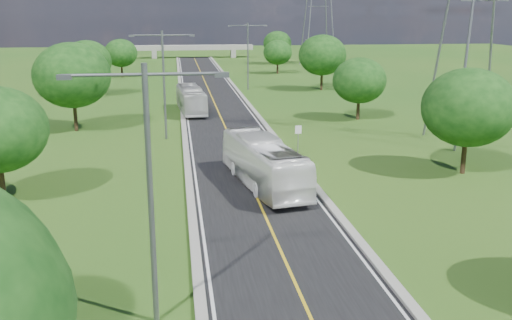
% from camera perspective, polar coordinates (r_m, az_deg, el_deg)
% --- Properties ---
extents(ground, '(260.00, 260.00, 0.00)m').
position_cam_1_polar(ground, '(69.44, -3.85, 4.95)').
color(ground, '#265718').
rests_on(ground, ground).
extents(road, '(8.00, 150.00, 0.06)m').
position_cam_1_polar(road, '(75.34, -4.20, 5.74)').
color(road, black).
rests_on(road, ground).
extents(curb_left, '(0.50, 150.00, 0.22)m').
position_cam_1_polar(curb_left, '(75.17, -7.45, 5.70)').
color(curb_left, gray).
rests_on(curb_left, ground).
extents(curb_right, '(0.50, 150.00, 0.22)m').
position_cam_1_polar(curb_right, '(75.72, -0.97, 5.88)').
color(curb_right, gray).
rests_on(curb_right, ground).
extents(speed_limit_sign, '(0.55, 0.09, 2.40)m').
position_cam_1_polar(speed_limit_sign, '(48.41, 4.24, 2.58)').
color(speed_limit_sign, slate).
rests_on(speed_limit_sign, ground).
extents(overpass, '(30.00, 3.00, 3.20)m').
position_cam_1_polar(overpass, '(148.63, -6.23, 11.05)').
color(overpass, gray).
rests_on(overpass, ground).
extents(streetlight_near_left, '(5.90, 0.25, 10.00)m').
position_cam_1_polar(streetlight_near_left, '(21.10, -10.61, -1.52)').
color(streetlight_near_left, slate).
rests_on(streetlight_near_left, ground).
extents(streetlight_mid_left, '(5.90, 0.25, 10.00)m').
position_cam_1_polar(streetlight_mid_left, '(53.58, -9.22, 8.32)').
color(streetlight_mid_left, slate).
rests_on(streetlight_mid_left, ground).
extents(streetlight_far_right, '(5.90, 0.25, 10.00)m').
position_cam_1_polar(streetlight_far_right, '(87.14, -0.82, 10.91)').
color(streetlight_far_right, slate).
rests_on(streetlight_far_right, ground).
extents(tree_lc, '(7.56, 7.56, 8.79)m').
position_cam_1_polar(tree_lc, '(59.44, -17.92, 8.06)').
color(tree_lc, black).
rests_on(tree_lc, ground).
extents(tree_ld, '(6.72, 6.72, 7.82)m').
position_cam_1_polar(tree_ld, '(83.41, -16.55, 9.46)').
color(tree_ld, black).
rests_on(tree_ld, ground).
extents(tree_le, '(5.88, 5.88, 6.84)m').
position_cam_1_polar(tree_le, '(106.94, -13.37, 10.37)').
color(tree_le, black).
rests_on(tree_le, ground).
extents(tree_rb, '(6.72, 6.72, 7.82)m').
position_cam_1_polar(tree_rb, '(44.14, 20.48, 4.94)').
color(tree_rb, black).
rests_on(tree_rb, ground).
extents(tree_rc, '(5.88, 5.88, 6.84)m').
position_cam_1_polar(tree_rc, '(63.90, 10.30, 7.83)').
color(tree_rc, black).
rests_on(tree_rc, ground).
extents(tree_rd, '(7.14, 7.14, 8.30)m').
position_cam_1_polar(tree_rd, '(87.30, 6.65, 10.37)').
color(tree_rd, black).
rests_on(tree_rd, ground).
extents(tree_re, '(5.46, 5.46, 6.35)m').
position_cam_1_polar(tree_re, '(110.26, 2.18, 10.70)').
color(tree_re, black).
rests_on(tree_re, ground).
extents(tree_rf, '(6.30, 6.30, 7.33)m').
position_cam_1_polar(tree_rf, '(130.48, 2.15, 11.60)').
color(tree_rf, black).
rests_on(tree_rf, ground).
extents(bus_outbound, '(4.71, 12.04, 3.27)m').
position_cam_1_polar(bus_outbound, '(38.80, 0.79, -0.30)').
color(bus_outbound, white).
rests_on(bus_outbound, road).
extents(bus_inbound, '(3.40, 11.08, 3.04)m').
position_cam_1_polar(bus_inbound, '(68.03, -6.52, 6.04)').
color(bus_inbound, silver).
rests_on(bus_inbound, road).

